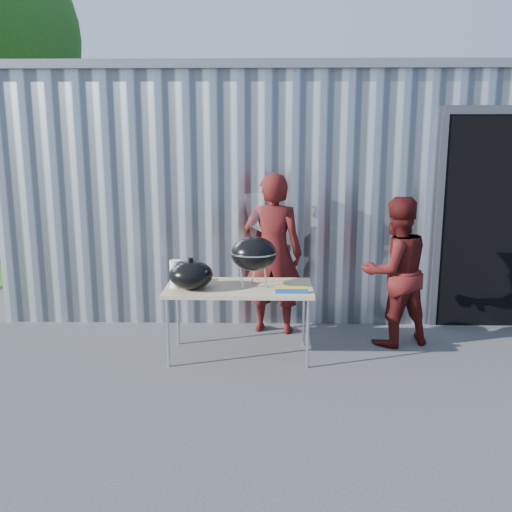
{
  "coord_description": "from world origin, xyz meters",
  "views": [
    {
      "loc": [
        0.05,
        -4.99,
        2.26
      ],
      "look_at": [
        -0.07,
        0.74,
        1.05
      ],
      "focal_mm": 40.0,
      "sensor_mm": 36.0,
      "label": 1
    }
  ],
  "objects_px": {
    "folding_table": "(239,290)",
    "person_bystander": "(395,272)",
    "person_cook": "(273,254)",
    "kettle_grill": "(254,247)"
  },
  "relations": [
    {
      "from": "folding_table",
      "to": "person_bystander",
      "type": "bearing_deg",
      "value": 13.32
    },
    {
      "from": "person_bystander",
      "to": "folding_table",
      "type": "bearing_deg",
      "value": -5.57
    },
    {
      "from": "person_cook",
      "to": "person_bystander",
      "type": "xyz_separation_m",
      "value": [
        1.32,
        -0.38,
        -0.12
      ]
    },
    {
      "from": "folding_table",
      "to": "kettle_grill",
      "type": "bearing_deg",
      "value": -1.45
    },
    {
      "from": "folding_table",
      "to": "person_bystander",
      "type": "height_order",
      "value": "person_bystander"
    },
    {
      "from": "folding_table",
      "to": "person_cook",
      "type": "bearing_deg",
      "value": 65.41
    },
    {
      "from": "person_bystander",
      "to": "kettle_grill",
      "type": "bearing_deg",
      "value": -4.18
    },
    {
      "from": "kettle_grill",
      "to": "person_cook",
      "type": "bearing_deg",
      "value": 75.28
    },
    {
      "from": "kettle_grill",
      "to": "person_cook",
      "type": "distance_m",
      "value": 0.84
    },
    {
      "from": "person_cook",
      "to": "person_bystander",
      "type": "distance_m",
      "value": 1.38
    }
  ]
}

